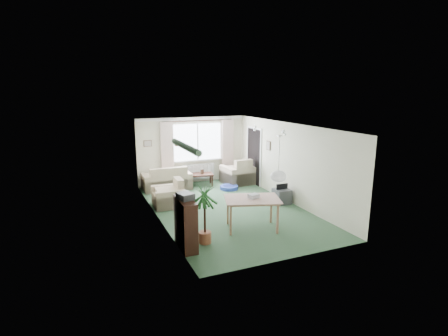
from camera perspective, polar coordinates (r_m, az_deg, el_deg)
name	(u,v)px	position (r m, az deg, el deg)	size (l,w,h in m)	color
ground	(228,209)	(10.10, 0.67, -6.73)	(6.50, 6.50, 0.00)	#325337
window	(197,142)	(12.74, -4.36, 4.28)	(1.80, 0.03, 1.30)	white
curtain_rod	(198,121)	(12.58, -4.30, 7.70)	(2.60, 0.03, 0.03)	black
curtain_left	(167,151)	(12.37, -9.24, 2.81)	(0.45, 0.08, 2.00)	beige
curtain_right	(228,147)	(13.10, 0.58, 3.53)	(0.45, 0.08, 2.00)	beige
radiator	(198,172)	(12.91, -4.22, -0.58)	(1.20, 0.10, 0.55)	white
doorway	(254,157)	(12.59, 4.92, 1.86)	(0.03, 0.95, 2.00)	black
pendant_lamp	(278,176)	(7.81, 8.87, -1.37)	(0.36, 0.36, 0.36)	white
tinsel_garland	(185,147)	(6.78, -6.33, 3.48)	(1.60, 1.60, 0.12)	#196626
bauble_cluster_a	(255,127)	(10.96, 5.06, 6.69)	(0.20, 0.20, 0.20)	silver
bauble_cluster_b	(284,131)	(10.08, 9.80, 6.04)	(0.20, 0.20, 0.20)	silver
wall_picture_back	(148,143)	(12.28, -12.35, 3.94)	(0.28, 0.03, 0.22)	brown
wall_picture_right	(268,146)	(11.64, 7.26, 3.66)	(0.03, 0.24, 0.30)	brown
sofa	(167,177)	(12.15, -9.35, -1.54)	(1.62, 0.86, 0.81)	tan
armchair_corner	(238,171)	(12.71, 2.29, -0.44)	(1.05, 1.00, 0.94)	#C4BB94
armchair_left	(168,193)	(10.39, -9.12, -4.00)	(0.90, 0.85, 0.80)	beige
coffee_table	(199,180)	(12.50, -4.03, -1.90)	(0.95, 0.53, 0.43)	black
photo_frame	(202,172)	(12.40, -3.59, -0.61)	(0.12, 0.02, 0.16)	#4D3627
bookshelf	(186,224)	(7.62, -6.29, -9.01)	(0.30, 0.90, 1.10)	black
hifi_box	(185,196)	(7.41, -6.34, -4.58)	(0.28, 0.35, 0.14)	#36363B
houseplant	(205,213)	(7.75, -3.16, -7.40)	(0.60, 0.60, 1.39)	#23662A
dining_table	(252,214)	(8.64, 4.57, -7.49)	(1.22, 0.81, 0.76)	tan
gift_box	(254,196)	(8.53, 4.86, -4.65)	(0.25, 0.18, 0.12)	silver
tv_cube	(282,196)	(10.68, 9.39, -4.56)	(0.44, 0.49, 0.44)	#35353A
pet_bed	(229,188)	(12.03, 0.82, -3.20)	(0.62, 0.62, 0.12)	navy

